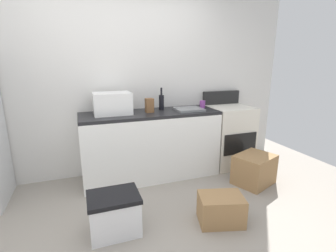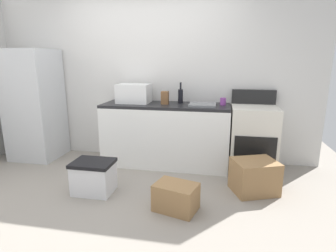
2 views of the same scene
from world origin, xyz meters
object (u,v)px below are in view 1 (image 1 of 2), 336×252
microwave (112,103)px  cardboard_box_medium (221,209)px  storage_bin (114,213)px  knife_block (149,105)px  cardboard_box_large (254,169)px  wine_bottle (161,102)px  coffee_mug (202,104)px  stove_oven (228,135)px

microwave → cardboard_box_medium: bearing=-56.9°
microwave → storage_bin: (-0.17, -1.07, -0.84)m
cardboard_box_medium → storage_bin: bearing=168.5°
knife_block → cardboard_box_large: size_ratio=0.37×
wine_bottle → cardboard_box_medium: wine_bottle is taller
coffee_mug → cardboard_box_large: size_ratio=0.21×
stove_oven → coffee_mug: bearing=172.0°
coffee_mug → cardboard_box_large: coffee_mug is taller
coffee_mug → cardboard_box_large: (0.39, -0.74, -0.76)m
knife_block → cardboard_box_large: 1.59m
knife_block → storage_bin: 1.45m
microwave → coffee_mug: size_ratio=4.60×
knife_block → storage_bin: (-0.64, -1.03, -0.80)m
wine_bottle → cardboard_box_medium: size_ratio=0.71×
stove_oven → wine_bottle: 1.17m
cardboard_box_medium → coffee_mug: bearing=71.2°
microwave → wine_bottle: size_ratio=1.53×
stove_oven → cardboard_box_medium: (-0.87, -1.24, -0.32)m
knife_block → cardboard_box_large: (1.20, -0.67, -0.80)m
wine_bottle → cardboard_box_large: 1.51m
microwave → storage_bin: size_ratio=1.00×
microwave → coffee_mug: microwave is taller
coffee_mug → microwave: bearing=-179.1°
wine_bottle → cardboard_box_large: size_ratio=0.62×
coffee_mug → storage_bin: coffee_mug is taller
wine_bottle → storage_bin: bearing=-126.1°
stove_oven → knife_block: size_ratio=6.11×
knife_block → cardboard_box_medium: 1.54m
stove_oven → wine_bottle: bearing=173.6°
wine_bottle → coffee_mug: size_ratio=3.00×
microwave → wine_bottle: wine_bottle is taller
storage_bin → wine_bottle: bearing=53.9°
stove_oven → cardboard_box_large: bearing=-92.7°
knife_block → coffee_mug: bearing=4.6°
stove_oven → cardboard_box_large: stove_oven is taller
stove_oven → microwave: 1.79m
microwave → storage_bin: 1.38m
knife_block → wine_bottle: bearing=30.6°
cardboard_box_large → storage_bin: 1.87m
stove_oven → cardboard_box_large: size_ratio=2.28×
coffee_mug → cardboard_box_medium: (-0.44, -1.30, -0.81)m
knife_block → cardboard_box_medium: knife_block is taller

